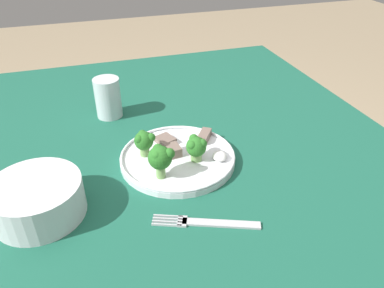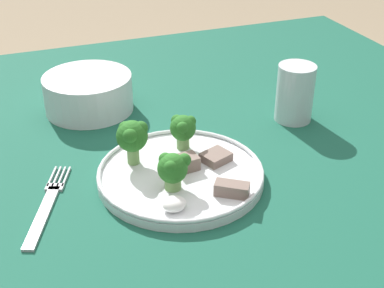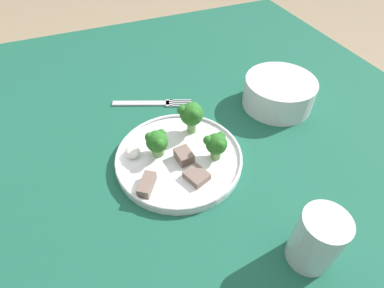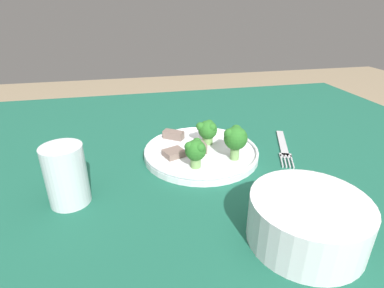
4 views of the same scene
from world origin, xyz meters
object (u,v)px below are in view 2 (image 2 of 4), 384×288
at_px(dinner_plate, 181,174).
at_px(drinking_glass, 295,96).
at_px(cream_bowl, 89,94).
at_px(fork, 47,205).

height_order(dinner_plate, drinking_glass, drinking_glass).
height_order(dinner_plate, cream_bowl, cream_bowl).
bearing_deg(fork, cream_bowl, 67.36).
distance_m(dinner_plate, cream_bowl, 0.27).
bearing_deg(dinner_plate, cream_bowl, 106.10).
bearing_deg(drinking_glass, fork, -166.29).
xyz_separation_m(dinner_plate, drinking_glass, (0.24, 0.11, 0.03)).
bearing_deg(cream_bowl, fork, -112.64).
distance_m(dinner_plate, drinking_glass, 0.26).
relative_size(fork, drinking_glass, 1.78).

